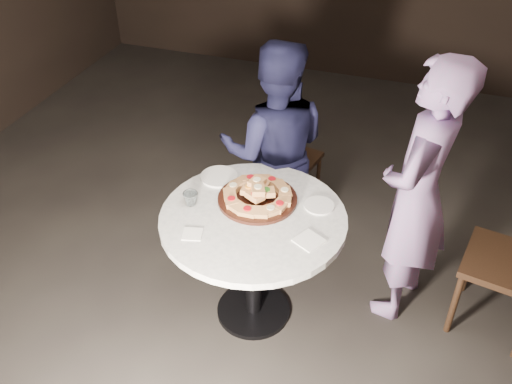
% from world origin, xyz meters
% --- Properties ---
extents(floor, '(7.00, 7.00, 0.00)m').
position_xyz_m(floor, '(0.00, 0.00, 0.00)').
color(floor, black).
rests_on(floor, ground).
extents(table, '(1.17, 1.17, 0.79)m').
position_xyz_m(table, '(-0.00, -0.14, 0.64)').
color(table, black).
rests_on(table, ground).
extents(serving_board, '(0.53, 0.53, 0.02)m').
position_xyz_m(serving_board, '(-0.02, 0.01, 0.80)').
color(serving_board, black).
rests_on(serving_board, table).
extents(focaccia_pile, '(0.41, 0.40, 0.11)m').
position_xyz_m(focaccia_pile, '(-0.02, 0.01, 0.84)').
color(focaccia_pile, '#C0824A').
rests_on(focaccia_pile, serving_board).
extents(plate_left, '(0.29, 0.29, 0.01)m').
position_xyz_m(plate_left, '(-0.32, 0.15, 0.79)').
color(plate_left, white).
rests_on(plate_left, table).
extents(plate_right, '(0.20, 0.20, 0.01)m').
position_xyz_m(plate_right, '(0.32, 0.07, 0.79)').
color(plate_right, white).
rests_on(plate_right, table).
extents(water_glass, '(0.11, 0.11, 0.08)m').
position_xyz_m(water_glass, '(-0.37, -0.15, 0.83)').
color(water_glass, silver).
rests_on(water_glass, table).
extents(napkin_near, '(0.13, 0.13, 0.01)m').
position_xyz_m(napkin_near, '(-0.26, -0.39, 0.79)').
color(napkin_near, white).
rests_on(napkin_near, table).
extents(napkin_far, '(0.18, 0.18, 0.01)m').
position_xyz_m(napkin_far, '(0.34, -0.24, 0.79)').
color(napkin_far, white).
rests_on(napkin_far, table).
extents(chair_far, '(0.43, 0.44, 0.77)m').
position_xyz_m(chair_far, '(-0.11, 1.01, 0.44)').
color(chair_far, black).
rests_on(chair_far, ground).
extents(diner_navy, '(0.86, 0.74, 1.52)m').
position_xyz_m(diner_navy, '(-0.10, 0.58, 0.76)').
color(diner_navy, black).
rests_on(diner_navy, ground).
extents(diner_teal, '(0.54, 0.69, 1.69)m').
position_xyz_m(diner_teal, '(0.84, 0.26, 0.85)').
color(diner_teal, slate).
rests_on(diner_teal, ground).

